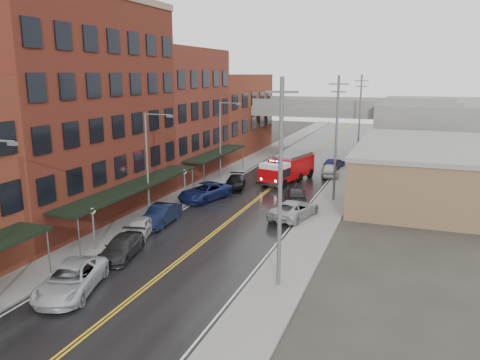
% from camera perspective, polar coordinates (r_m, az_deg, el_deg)
% --- Properties ---
extents(road, '(11.00, 160.00, 0.02)m').
position_cam_1_polar(road, '(43.56, 0.85, -3.33)').
color(road, black).
rests_on(road, ground).
extents(sidewalk_left, '(3.00, 160.00, 0.15)m').
position_cam_1_polar(sidewalk_left, '(46.38, -7.70, -2.35)').
color(sidewalk_left, slate).
rests_on(sidewalk_left, ground).
extents(sidewalk_right, '(3.00, 160.00, 0.15)m').
position_cam_1_polar(sidewalk_right, '(41.81, 10.36, -4.15)').
color(sidewalk_right, slate).
rests_on(sidewalk_right, ground).
extents(curb_left, '(0.30, 160.00, 0.15)m').
position_cam_1_polar(curb_left, '(45.65, -5.86, -2.55)').
color(curb_left, gray).
rests_on(curb_left, ground).
extents(curb_right, '(0.30, 160.00, 0.15)m').
position_cam_1_polar(curb_right, '(42.10, 8.15, -3.95)').
color(curb_right, gray).
rests_on(curb_right, ground).
extents(brick_building_b, '(9.00, 20.00, 18.00)m').
position_cam_1_polar(brick_building_b, '(42.43, -19.82, 7.85)').
color(brick_building_b, '#5A2318').
rests_on(brick_building_b, ground).
extents(brick_building_c, '(9.00, 15.00, 15.00)m').
position_cam_1_polar(brick_building_c, '(57.06, -8.37, 8.05)').
color(brick_building_c, maroon).
rests_on(brick_building_c, ground).
extents(brick_building_far, '(9.00, 20.00, 12.00)m').
position_cam_1_polar(brick_building_far, '(72.99, -1.74, 8.03)').
color(brick_building_far, maroon).
rests_on(brick_building_far, ground).
extents(tan_building, '(14.00, 22.00, 5.00)m').
position_cam_1_polar(tan_building, '(50.47, 22.25, 0.87)').
color(tan_building, olive).
rests_on(tan_building, ground).
extents(right_far_block, '(18.00, 30.00, 8.00)m').
position_cam_1_polar(right_far_block, '(80.02, 23.18, 5.99)').
color(right_far_block, slate).
rests_on(right_far_block, ground).
extents(awning_1, '(2.60, 18.00, 3.09)m').
position_cam_1_polar(awning_1, '(39.92, -12.73, -0.73)').
color(awning_1, black).
rests_on(awning_1, ground).
extents(awning_2, '(2.60, 13.00, 3.09)m').
position_cam_1_polar(awning_2, '(55.11, -2.88, 3.27)').
color(awning_2, black).
rests_on(awning_2, ground).
extents(globe_lamp_1, '(0.44, 0.44, 3.12)m').
position_cam_1_polar(globe_lamp_1, '(33.99, -17.50, -4.59)').
color(globe_lamp_1, '#59595B').
rests_on(globe_lamp_1, ground).
extents(globe_lamp_2, '(0.44, 0.44, 3.12)m').
position_cam_1_polar(globe_lamp_2, '(45.44, -6.78, 0.26)').
color(globe_lamp_2, '#59595B').
rests_on(globe_lamp_2, ground).
extents(street_lamp_1, '(2.64, 0.22, 9.00)m').
position_cam_1_polar(street_lamp_1, '(39.81, -10.97, 2.54)').
color(street_lamp_1, '#59595B').
rests_on(street_lamp_1, ground).
extents(street_lamp_2, '(2.64, 0.22, 9.00)m').
position_cam_1_polar(street_lamp_2, '(53.96, -2.19, 5.44)').
color(street_lamp_2, '#59595B').
rests_on(street_lamp_2, ground).
extents(utility_pole_0, '(1.80, 0.24, 12.00)m').
position_cam_1_polar(utility_pole_0, '(26.03, 4.93, -0.18)').
color(utility_pole_0, '#59595B').
rests_on(utility_pole_0, ground).
extents(utility_pole_1, '(1.80, 0.24, 12.00)m').
position_cam_1_polar(utility_pole_1, '(45.36, 11.66, 5.19)').
color(utility_pole_1, '#59595B').
rests_on(utility_pole_1, ground).
extents(utility_pole_2, '(1.80, 0.24, 12.00)m').
position_cam_1_polar(utility_pole_2, '(65.09, 14.37, 7.31)').
color(utility_pole_2, '#59595B').
rests_on(utility_pole_2, ground).
extents(overpass, '(40.00, 10.00, 7.50)m').
position_cam_1_polar(overpass, '(73.07, 9.28, 7.86)').
color(overpass, slate).
rests_on(overpass, ground).
extents(fire_truck, '(4.96, 8.87, 3.09)m').
position_cam_1_polar(fire_truck, '(53.54, 5.80, 1.51)').
color(fire_truck, '#B0080B').
rests_on(fire_truck, ground).
extents(parked_car_left_2, '(4.23, 6.33, 1.61)m').
position_cam_1_polar(parked_car_left_2, '(28.63, -19.90, -11.31)').
color(parked_car_left_2, '#B3B7BC').
rests_on(parked_car_left_2, ground).
extents(parked_car_left_3, '(2.88, 5.12, 1.40)m').
position_cam_1_polar(parked_car_left_3, '(32.89, -14.22, -7.94)').
color(parked_car_left_3, black).
rests_on(parked_car_left_3, ground).
extents(parked_car_left_4, '(2.79, 4.64, 1.48)m').
position_cam_1_polar(parked_car_left_4, '(36.40, -12.21, -5.72)').
color(parked_car_left_4, '#B7B7B7').
rests_on(parked_car_left_4, ground).
extents(parked_car_left_5, '(1.99, 5.01, 1.62)m').
position_cam_1_polar(parked_car_left_5, '(39.05, -9.65, -4.21)').
color(parked_car_left_5, black).
rests_on(parked_car_left_5, ground).
extents(parked_car_left_6, '(4.38, 6.54, 1.67)m').
position_cam_1_polar(parked_car_left_6, '(45.98, -4.29, -1.43)').
color(parked_car_left_6, '#151E51').
rests_on(parked_car_left_6, ground).
extents(parked_car_left_7, '(3.03, 5.12, 1.39)m').
position_cam_1_polar(parked_car_left_7, '(50.35, -0.62, -0.29)').
color(parked_car_left_7, black).
rests_on(parked_car_left_7, ground).
extents(parked_car_right_0, '(3.84, 6.17, 1.59)m').
position_cam_1_polar(parked_car_right_0, '(40.35, 6.65, -3.58)').
color(parked_car_right_0, '#A0A2A8').
rests_on(parked_car_right_0, ground).
extents(parked_car_right_1, '(3.01, 4.97, 1.35)m').
position_cam_1_polar(parked_car_right_1, '(45.68, 6.88, -1.79)').
color(parked_car_right_1, '#262628').
rests_on(parked_car_right_1, ground).
extents(parked_car_right_2, '(2.81, 5.00, 1.60)m').
position_cam_1_polar(parked_car_right_2, '(57.16, 10.89, 1.18)').
color(parked_car_right_2, silver).
rests_on(parked_car_right_2, ground).
extents(parked_car_right_3, '(2.28, 4.27, 1.34)m').
position_cam_1_polar(parked_car_right_3, '(62.14, 11.45, 1.96)').
color(parked_car_right_3, black).
rests_on(parked_car_right_3, ground).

